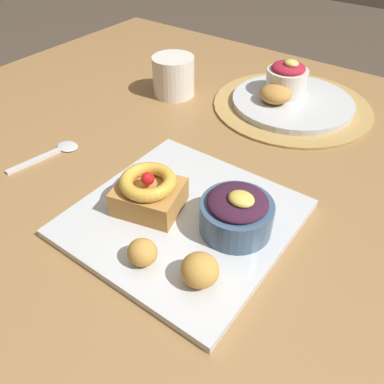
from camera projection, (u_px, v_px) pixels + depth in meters
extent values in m
cube|color=olive|center=(234.00, 190.00, 0.63)|extent=(1.40, 1.07, 0.04)
cylinder|color=olive|center=(147.00, 139.00, 1.41)|extent=(0.07, 0.07, 0.69)
cylinder|color=#AD894C|center=(292.00, 106.00, 0.80)|extent=(0.32, 0.32, 0.00)
cube|color=silver|center=(184.00, 218.00, 0.54)|extent=(0.28, 0.28, 0.01)
cube|color=#B77F3D|center=(149.00, 197.00, 0.54)|extent=(0.10, 0.10, 0.04)
torus|color=gold|center=(148.00, 181.00, 0.52)|extent=(0.09, 0.09, 0.02)
sphere|color=red|center=(148.00, 179.00, 0.52)|extent=(0.02, 0.02, 0.02)
cylinder|color=#3D5675|center=(236.00, 217.00, 0.51)|extent=(0.10, 0.10, 0.04)
ellipsoid|color=#38192D|center=(238.00, 202.00, 0.49)|extent=(0.08, 0.08, 0.02)
ellipsoid|color=#E5CC56|center=(241.00, 199.00, 0.48)|extent=(0.03, 0.03, 0.01)
ellipsoid|color=gold|center=(142.00, 252.00, 0.47)|extent=(0.04, 0.04, 0.03)
ellipsoid|color=gold|center=(200.00, 270.00, 0.44)|extent=(0.05, 0.04, 0.04)
cylinder|color=silver|center=(292.00, 102.00, 0.80)|extent=(0.24, 0.24, 0.01)
cylinder|color=silver|center=(286.00, 82.00, 0.80)|extent=(0.08, 0.08, 0.05)
ellipsoid|color=#A31E33|center=(288.00, 68.00, 0.78)|extent=(0.07, 0.07, 0.02)
ellipsoid|color=#EAD666|center=(291.00, 63.00, 0.76)|extent=(0.03, 0.02, 0.01)
ellipsoid|color=#B77F3D|center=(276.00, 94.00, 0.77)|extent=(0.06, 0.06, 0.03)
cube|color=silver|center=(34.00, 161.00, 0.65)|extent=(0.03, 0.10, 0.00)
ellipsoid|color=silver|center=(68.00, 146.00, 0.69)|extent=(0.04, 0.03, 0.00)
cylinder|color=silver|center=(174.00, 76.00, 0.82)|extent=(0.09, 0.09, 0.08)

